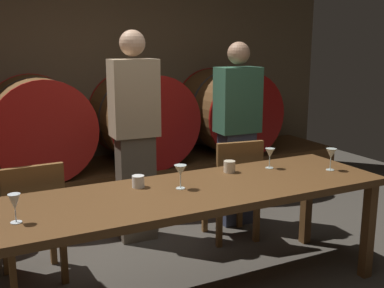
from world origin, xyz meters
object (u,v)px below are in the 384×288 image
(dining_table, at_px, (179,201))
(wine_glass_far_left, at_px, (15,203))
(cup_left, at_px, (138,181))
(guest_right, at_px, (237,133))
(chair_left, at_px, (33,218))
(guest_center, at_px, (135,135))
(cup_right, at_px, (229,167))
(wine_glass_center_right, at_px, (270,154))
(wine_glass_far_right, at_px, (331,154))
(chair_right, at_px, (234,185))
(wine_barrel_center_right, at_px, (142,118))
(wine_barrel_far_right, at_px, (227,111))
(wine_glass_center_left, at_px, (180,171))
(wine_barrel_center_left, at_px, (38,126))

(dining_table, relative_size, wine_glass_far_left, 18.09)
(cup_left, bearing_deg, guest_right, 32.48)
(dining_table, distance_m, guest_right, 1.45)
(wine_glass_far_left, bearing_deg, chair_left, 76.60)
(guest_center, height_order, cup_left, guest_center)
(wine_glass_far_left, relative_size, cup_right, 1.87)
(chair_left, xyz_separation_m, guest_center, (0.90, 0.41, 0.42))
(wine_glass_center_right, relative_size, wine_glass_far_right, 0.93)
(chair_right, bearing_deg, guest_right, -116.76)
(wine_barrel_center_right, relative_size, wine_barrel_far_right, 1.00)
(wine_barrel_far_right, xyz_separation_m, guest_center, (-1.48, -0.98, 0.03))
(wine_glass_center_left, bearing_deg, guest_center, 86.25)
(cup_right, bearing_deg, cup_left, -176.92)
(chair_left, bearing_deg, wine_barrel_center_left, -103.56)
(guest_center, height_order, cup_right, guest_center)
(wine_barrel_center_left, bearing_deg, guest_right, -33.85)
(dining_table, height_order, wine_glass_far_right, wine_glass_far_right)
(wine_glass_center_left, xyz_separation_m, cup_left, (-0.23, 0.15, -0.08))
(chair_left, distance_m, guest_center, 1.08)
(guest_right, distance_m, wine_glass_center_right, 0.83)
(wine_glass_center_left, bearing_deg, guest_right, 42.85)
(chair_right, distance_m, wine_glass_far_left, 1.98)
(wine_barrel_center_left, relative_size, cup_left, 11.83)
(chair_right, relative_size, wine_glass_far_left, 5.63)
(guest_center, bearing_deg, wine_glass_center_right, 132.73)
(chair_left, bearing_deg, dining_table, 139.30)
(wine_barrel_center_left, relative_size, wine_glass_far_right, 5.84)
(wine_barrel_far_right, relative_size, cup_right, 11.30)
(wine_barrel_center_left, relative_size, chair_left, 1.07)
(chair_left, bearing_deg, chair_right, 178.33)
(chair_left, bearing_deg, guest_center, -157.28)
(guest_center, bearing_deg, wine_barrel_far_right, -144.02)
(wine_glass_center_left, relative_size, wine_glass_center_right, 1.03)
(chair_left, xyz_separation_m, wine_glass_far_right, (2.00, -0.70, 0.38))
(chair_right, distance_m, guest_right, 0.54)
(wine_barrel_center_right, bearing_deg, wine_barrel_center_left, 180.00)
(chair_left, distance_m, cup_right, 1.41)
(chair_left, relative_size, guest_center, 0.50)
(guest_center, xyz_separation_m, cup_right, (0.41, -0.83, -0.12))
(wine_glass_far_left, height_order, cup_right, wine_glass_far_left)
(wine_glass_far_right, distance_m, cup_right, 0.75)
(wine_barrel_center_left, relative_size, wine_glass_far_left, 6.03)
(wine_barrel_far_right, xyz_separation_m, guest_right, (-0.53, -1.05, -0.03))
(wine_glass_far_left, bearing_deg, chair_right, 22.49)
(wine_glass_center_left, relative_size, cup_left, 1.95)
(wine_barrel_far_right, bearing_deg, wine_barrel_center_right, 180.00)
(chair_left, distance_m, chair_right, 1.62)
(wine_glass_center_right, bearing_deg, wine_glass_center_left, -169.61)
(wine_glass_center_left, distance_m, cup_left, 0.29)
(wine_barrel_center_right, distance_m, guest_right, 1.17)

